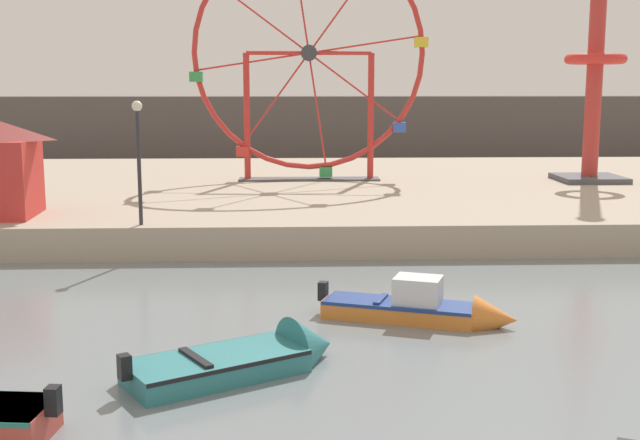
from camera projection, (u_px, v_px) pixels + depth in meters
quay_promenade at (202, 194)px, 36.26m from camera, size 110.00×23.01×1.05m
distant_town_skyline at (235, 127)px, 59.79m from camera, size 140.00×3.00×4.40m
motorboat_teal_painted at (256, 357)px, 15.61m from camera, size 4.30×3.32×1.35m
motorboat_orange_hull at (428, 309)px, 18.70m from camera, size 4.54×2.46×1.31m
ferris_wheel_red_frame at (309, 58)px, 36.11m from camera, size 10.49×1.20×10.76m
drop_tower_red_tower at (595, 63)px, 35.73m from camera, size 2.80×2.80×12.55m
promenade_lamp_near at (138, 144)px, 24.97m from camera, size 0.32×0.32×3.80m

